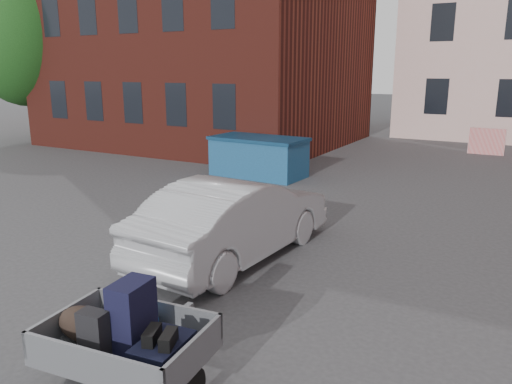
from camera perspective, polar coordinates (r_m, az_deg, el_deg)
The scene contains 6 objects.
ground at distance 7.96m, azimuth -4.35°, elevation -10.04°, with size 120.00×120.00×0.00m, color #38383A.
far_building at distance 36.96m, azimuth -11.82°, elevation 14.84°, with size 6.00×6.00×8.00m, color maroon.
tree at distance 25.15m, azimuth -25.03°, elevation 17.11°, with size 5.28×5.28×8.30m.
trailer at distance 5.37m, azimuth -14.68°, elevation -15.83°, with size 1.71×1.88×1.20m.
dumpster at distance 15.33m, azimuth 0.29°, elevation 4.08°, with size 2.96×1.64×1.21m.
silver_car at distance 8.65m, azimuth -2.38°, elevation -3.03°, with size 1.50×4.30×1.42m, color #9EA0A5.
Camera 1 is at (4.06, -6.04, 3.23)m, focal length 35.00 mm.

